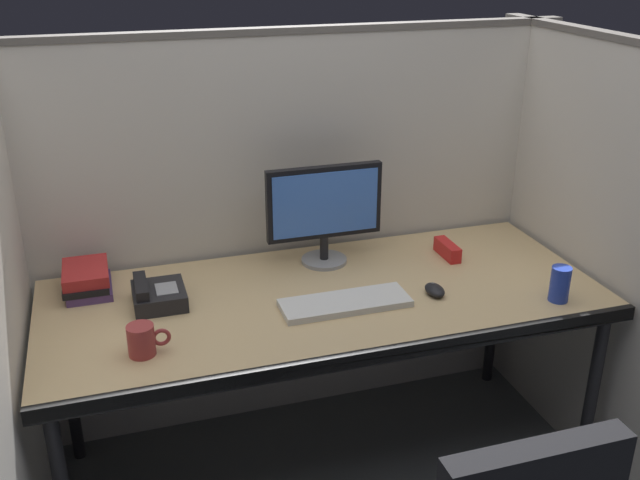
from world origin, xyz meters
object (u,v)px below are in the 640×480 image
object	(u,v)px
coffee_mug	(142,340)
book_stack	(87,280)
soda_can	(560,284)
computer_mouse	(435,290)
desk	(325,308)
red_stapler	(447,250)
monitor_center	(324,208)
desk_phone	(157,295)
keyboard_main	(345,303)

from	to	relation	value
coffee_mug	book_stack	bearing A→B (deg)	107.66
book_stack	soda_can	distance (m)	1.60
coffee_mug	computer_mouse	bearing A→B (deg)	5.31
desk	red_stapler	world-z (taller)	red_stapler
monitor_center	red_stapler	world-z (taller)	monitor_center
desk	desk_phone	distance (m)	0.57
red_stapler	desk_phone	bearing A→B (deg)	-176.83
soda_can	red_stapler	distance (m)	0.48
desk_phone	soda_can	bearing A→B (deg)	-16.22
monitor_center	desk	bearing A→B (deg)	-106.76
monitor_center	keyboard_main	distance (m)	0.41
monitor_center	computer_mouse	world-z (taller)	monitor_center
book_stack	red_stapler	xyz separation A→B (m)	(1.31, -0.11, -0.02)
desk_phone	book_stack	bearing A→B (deg)	143.07
desk_phone	red_stapler	world-z (taller)	desk_phone
desk	soda_can	bearing A→B (deg)	-19.92
desk_phone	monitor_center	bearing A→B (deg)	13.49
red_stapler	soda_can	bearing A→B (deg)	-65.93
computer_mouse	soda_can	world-z (taller)	soda_can
desk	desk_phone	size ratio (longest dim) A/B	10.00
computer_mouse	desk_phone	world-z (taller)	desk_phone
monitor_center	coffee_mug	bearing A→B (deg)	-147.05
monitor_center	keyboard_main	size ratio (longest dim) A/B	1.00
desk	desk_phone	world-z (taller)	desk_phone
soda_can	red_stapler	world-z (taller)	soda_can
keyboard_main	soda_can	world-z (taller)	soda_can
red_stapler	book_stack	bearing A→B (deg)	175.41
desk	book_stack	xyz separation A→B (m)	(-0.77, 0.27, 0.09)
red_stapler	monitor_center	bearing A→B (deg)	168.97
desk	red_stapler	distance (m)	0.57
book_stack	keyboard_main	bearing A→B (deg)	-24.20
keyboard_main	desk_phone	world-z (taller)	desk_phone
desk	coffee_mug	world-z (taller)	coffee_mug
book_stack	coffee_mug	xyz separation A→B (m)	(0.15, -0.47, 0.00)
coffee_mug	red_stapler	size ratio (longest dim) A/B	0.84
desk	keyboard_main	world-z (taller)	keyboard_main
book_stack	coffee_mug	bearing A→B (deg)	-72.34
desk_phone	red_stapler	size ratio (longest dim) A/B	1.27
monitor_center	red_stapler	bearing A→B (deg)	-11.03
computer_mouse	coffee_mug	distance (m)	0.98
monitor_center	book_stack	size ratio (longest dim) A/B	1.98
keyboard_main	red_stapler	xyz separation A→B (m)	(0.50, 0.26, 0.02)
red_stapler	computer_mouse	bearing A→B (deg)	-123.90
red_stapler	keyboard_main	bearing A→B (deg)	-152.71
monitor_center	book_stack	world-z (taller)	monitor_center
desk	coffee_mug	size ratio (longest dim) A/B	15.08
desk	keyboard_main	size ratio (longest dim) A/B	4.42
monitor_center	red_stapler	size ratio (longest dim) A/B	2.87
keyboard_main	book_stack	size ratio (longest dim) A/B	1.98
desk	monitor_center	world-z (taller)	monitor_center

